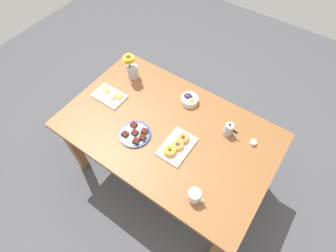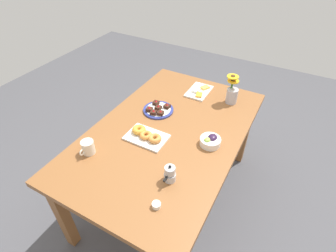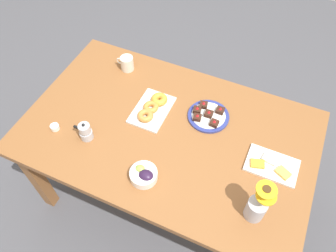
# 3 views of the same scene
# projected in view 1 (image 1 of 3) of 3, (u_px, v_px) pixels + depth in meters

# --- Properties ---
(ground_plane) EXTENTS (6.00, 6.00, 0.00)m
(ground_plane) POSITION_uv_depth(u_px,v_px,m) (168.00, 171.00, 2.57)
(ground_plane) COLOR #4C4C51
(dining_table) EXTENTS (1.60, 1.00, 0.74)m
(dining_table) POSITION_uv_depth(u_px,v_px,m) (168.00, 135.00, 2.03)
(dining_table) COLOR brown
(dining_table) RESTS_ON ground_plane
(coffee_mug) EXTENTS (0.12, 0.08, 0.09)m
(coffee_mug) POSITION_uv_depth(u_px,v_px,m) (195.00, 196.00, 1.63)
(coffee_mug) COLOR silver
(coffee_mug) RESTS_ON dining_table
(grape_bowl) EXTENTS (0.14, 0.14, 0.07)m
(grape_bowl) POSITION_uv_depth(u_px,v_px,m) (189.00, 99.00, 2.09)
(grape_bowl) COLOR white
(grape_bowl) RESTS_ON dining_table
(cheese_platter) EXTENTS (0.26, 0.17, 0.03)m
(cheese_platter) POSITION_uv_depth(u_px,v_px,m) (110.00, 96.00, 2.13)
(cheese_platter) COLOR white
(cheese_platter) RESTS_ON dining_table
(croissant_platter) EXTENTS (0.19, 0.28, 0.05)m
(croissant_platter) POSITION_uv_depth(u_px,v_px,m) (177.00, 146.00, 1.86)
(croissant_platter) COLOR white
(croissant_platter) RESTS_ON dining_table
(jam_cup_honey) EXTENTS (0.05, 0.05, 0.03)m
(jam_cup_honey) POSITION_uv_depth(u_px,v_px,m) (253.00, 142.00, 1.88)
(jam_cup_honey) COLOR white
(jam_cup_honey) RESTS_ON dining_table
(dessert_plate) EXTENTS (0.24, 0.24, 0.05)m
(dessert_plate) POSITION_uv_depth(u_px,v_px,m) (135.00, 134.00, 1.92)
(dessert_plate) COLOR navy
(dessert_plate) RESTS_ON dining_table
(flower_vase) EXTENTS (0.10, 0.11, 0.24)m
(flower_vase) POSITION_uv_depth(u_px,v_px,m) (132.00, 70.00, 2.20)
(flower_vase) COLOR #B2B2BC
(flower_vase) RESTS_ON dining_table
(moka_pot) EXTENTS (0.11, 0.07, 0.12)m
(moka_pot) POSITION_uv_depth(u_px,v_px,m) (228.00, 129.00, 1.90)
(moka_pot) COLOR #B7B7BC
(moka_pot) RESTS_ON dining_table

